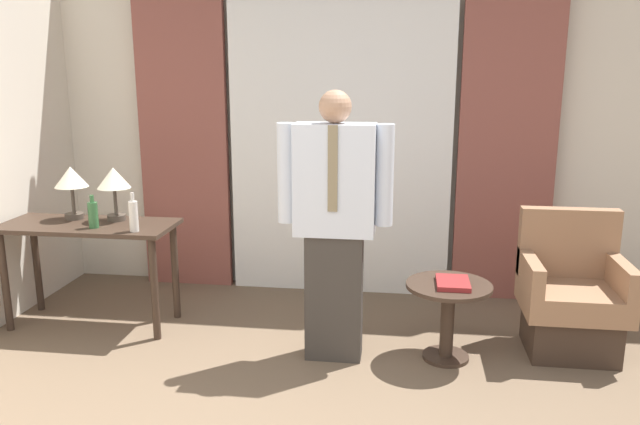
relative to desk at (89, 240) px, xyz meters
name	(u,v)px	position (x,y,z in m)	size (l,w,h in m)	color
wall_back	(342,122)	(1.64, 1.05, 0.74)	(10.00, 0.06, 2.70)	silver
curtain_sheer_center	(340,132)	(1.64, 0.92, 0.68)	(1.72, 0.06, 2.58)	white
curtain_drape_left	(183,130)	(0.38, 0.92, 0.68)	(0.72, 0.06, 2.58)	brown
curtain_drape_right	(508,134)	(2.90, 0.92, 0.68)	(0.72, 0.06, 2.58)	brown
desk	(89,240)	(0.00, 0.00, 0.00)	(1.19, 0.50, 0.73)	#38281E
table_lamp_left	(71,180)	(-0.16, 0.12, 0.40)	(0.23, 0.23, 0.37)	#4C4238
table_lamp_right	(114,181)	(0.16, 0.12, 0.40)	(0.23, 0.23, 0.37)	#4C4238
bottle_near_edge	(134,216)	(0.41, -0.16, 0.23)	(0.06, 0.06, 0.26)	silver
bottle_by_lamp	(93,214)	(0.10, -0.10, 0.21)	(0.06, 0.06, 0.22)	#336638
person	(335,219)	(1.74, -0.28, 0.28)	(0.69, 0.23, 1.65)	#38332D
armchair	(571,300)	(3.21, 0.01, -0.28)	(0.62, 0.54, 0.89)	#38281E
side_table	(448,308)	(2.43, -0.22, -0.28)	(0.52, 0.52, 0.49)	#38281E
book	(453,283)	(2.45, -0.24, -0.11)	(0.20, 0.26, 0.03)	maroon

